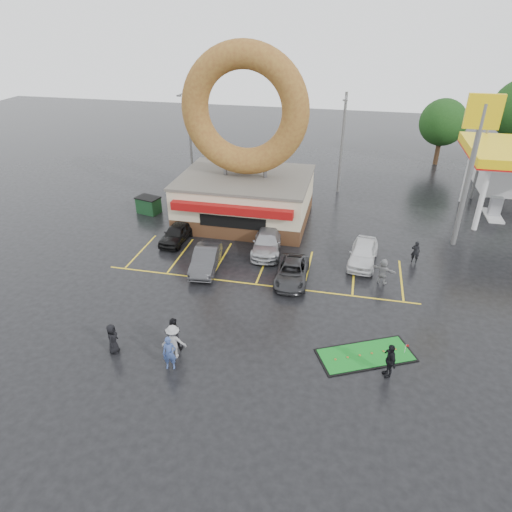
% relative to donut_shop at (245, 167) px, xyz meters
% --- Properties ---
extents(ground, '(120.00, 120.00, 0.00)m').
position_rel_donut_shop_xyz_m(ground, '(3.00, -12.97, -4.46)').
color(ground, black).
rests_on(ground, ground).
extents(donut_shop, '(10.20, 8.70, 13.50)m').
position_rel_donut_shop_xyz_m(donut_shop, '(0.00, 0.00, 0.00)').
color(donut_shop, '#472B19').
rests_on(donut_shop, ground).
extents(shell_sign, '(2.20, 0.36, 10.60)m').
position_rel_donut_shop_xyz_m(shell_sign, '(16.00, -0.97, 2.91)').
color(shell_sign, slate).
rests_on(shell_sign, ground).
extents(streetlight_left, '(0.40, 2.21, 9.00)m').
position_rel_donut_shop_xyz_m(streetlight_left, '(-7.00, 6.95, 0.32)').
color(streetlight_left, slate).
rests_on(streetlight_left, ground).
extents(streetlight_mid, '(0.40, 2.21, 9.00)m').
position_rel_donut_shop_xyz_m(streetlight_mid, '(7.00, 7.95, 0.32)').
color(streetlight_mid, slate).
rests_on(streetlight_mid, ground).
extents(streetlight_right, '(0.40, 2.21, 9.00)m').
position_rel_donut_shop_xyz_m(streetlight_right, '(19.00, 8.95, 0.32)').
color(streetlight_right, slate).
rests_on(streetlight_right, ground).
extents(tree_far_d, '(4.90, 4.90, 7.00)m').
position_rel_donut_shop_xyz_m(tree_far_d, '(17.00, 19.03, 0.07)').
color(tree_far_d, '#332114').
rests_on(tree_far_d, ground).
extents(car_black, '(1.84, 3.97, 1.32)m').
position_rel_donut_shop_xyz_m(car_black, '(-4.02, -4.97, -3.81)').
color(car_black, black).
rests_on(car_black, ground).
extents(car_dgrey, '(2.03, 4.52, 1.44)m').
position_rel_donut_shop_xyz_m(car_dgrey, '(-0.66, -8.35, -3.74)').
color(car_dgrey, '#313133').
rests_on(car_dgrey, ground).
extents(car_silver, '(2.40, 4.99, 1.40)m').
position_rel_donut_shop_xyz_m(car_silver, '(2.81, -4.97, -3.76)').
color(car_silver, '#9C9DA1').
rests_on(car_silver, ground).
extents(car_grey, '(2.17, 4.40, 1.20)m').
position_rel_donut_shop_xyz_m(car_grey, '(5.12, -8.59, -3.86)').
color(car_grey, '#2D2D30').
rests_on(car_grey, ground).
extents(car_white, '(2.19, 4.52, 1.49)m').
position_rel_donut_shop_xyz_m(car_white, '(9.50, -5.30, -3.72)').
color(car_white, silver).
rests_on(car_white, ground).
extents(person_blue, '(0.74, 0.57, 1.79)m').
position_rel_donut_shop_xyz_m(person_blue, '(0.62, -17.82, -3.57)').
color(person_blue, navy).
rests_on(person_blue, ground).
extents(person_blackjkt, '(1.03, 0.88, 1.82)m').
position_rel_donut_shop_xyz_m(person_blackjkt, '(0.26, -16.40, -3.55)').
color(person_blackjkt, black).
rests_on(person_blackjkt, ground).
extents(person_hoodie, '(1.32, 0.90, 1.88)m').
position_rel_donut_shop_xyz_m(person_hoodie, '(0.51, -17.02, -3.53)').
color(person_hoodie, gray).
rests_on(person_hoodie, ground).
extents(person_bystander, '(0.67, 0.89, 1.65)m').
position_rel_donut_shop_xyz_m(person_bystander, '(-2.62, -17.34, -3.64)').
color(person_bystander, black).
rests_on(person_bystander, ground).
extents(person_cameraman, '(0.80, 1.15, 1.82)m').
position_rel_donut_shop_xyz_m(person_cameraman, '(10.86, -16.06, -3.56)').
color(person_cameraman, black).
rests_on(person_cameraman, ground).
extents(person_walker_near, '(1.64, 1.04, 1.68)m').
position_rel_donut_shop_xyz_m(person_walker_near, '(10.74, -7.64, -3.62)').
color(person_walker_near, gray).
rests_on(person_walker_near, ground).
extents(person_walker_far, '(0.62, 0.46, 1.57)m').
position_rel_donut_shop_xyz_m(person_walker_far, '(12.96, -4.40, -3.68)').
color(person_walker_far, black).
rests_on(person_walker_far, ground).
extents(dumpster, '(2.05, 1.62, 1.30)m').
position_rel_donut_shop_xyz_m(dumpster, '(-8.30, -0.44, -3.81)').
color(dumpster, '#1C4825').
rests_on(dumpster, ground).
extents(putting_green, '(5.21, 3.95, 0.60)m').
position_rel_donut_shop_xyz_m(putting_green, '(9.85, -14.89, -4.43)').
color(putting_green, black).
rests_on(putting_green, ground).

